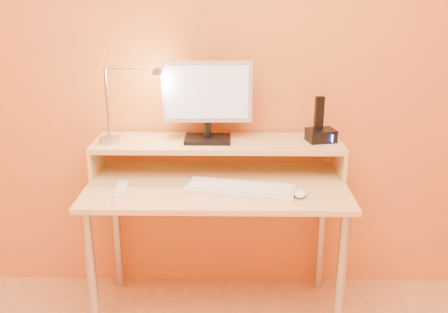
{
  "coord_description": "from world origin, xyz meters",
  "views": [
    {
      "loc": [
        0.07,
        -0.98,
        1.59
      ],
      "look_at": [
        0.03,
        1.13,
        0.87
      ],
      "focal_mm": 40.09,
      "sensor_mm": 36.0,
      "label": 1
    }
  ],
  "objects_px": {
    "lamp_base": "(110,140)",
    "mouse": "(301,193)",
    "phone_dock": "(321,135)",
    "monitor_panel": "(207,92)",
    "keyboard": "(240,190)",
    "remote_control": "(122,189)"
  },
  "relations": [
    {
      "from": "lamp_base",
      "to": "mouse",
      "type": "xyz_separation_m",
      "value": [
        0.88,
        -0.27,
        -0.16
      ]
    },
    {
      "from": "phone_dock",
      "to": "monitor_panel",
      "type": "bearing_deg",
      "value": 165.77
    },
    {
      "from": "keyboard",
      "to": "mouse",
      "type": "bearing_deg",
      "value": 2.1
    },
    {
      "from": "monitor_panel",
      "to": "keyboard",
      "type": "xyz_separation_m",
      "value": [
        0.15,
        -0.27,
        -0.39
      ]
    },
    {
      "from": "monitor_panel",
      "to": "mouse",
      "type": "distance_m",
      "value": 0.65
    },
    {
      "from": "phone_dock",
      "to": "mouse",
      "type": "relative_size",
      "value": 1.38
    },
    {
      "from": "lamp_base",
      "to": "keyboard",
      "type": "relative_size",
      "value": 0.21
    },
    {
      "from": "monitor_panel",
      "to": "lamp_base",
      "type": "height_order",
      "value": "monitor_panel"
    },
    {
      "from": "phone_dock",
      "to": "remote_control",
      "type": "height_order",
      "value": "phone_dock"
    },
    {
      "from": "lamp_base",
      "to": "phone_dock",
      "type": "bearing_deg",
      "value": 1.7
    },
    {
      "from": "phone_dock",
      "to": "mouse",
      "type": "distance_m",
      "value": 0.37
    },
    {
      "from": "keyboard",
      "to": "remote_control",
      "type": "height_order",
      "value": "keyboard"
    },
    {
      "from": "keyboard",
      "to": "remote_control",
      "type": "bearing_deg",
      "value": -169.39
    },
    {
      "from": "phone_dock",
      "to": "mouse",
      "type": "bearing_deg",
      "value": -126.17
    },
    {
      "from": "keyboard",
      "to": "mouse",
      "type": "xyz_separation_m",
      "value": [
        0.26,
        -0.04,
        0.01
      ]
    },
    {
      "from": "phone_dock",
      "to": "mouse",
      "type": "xyz_separation_m",
      "value": [
        -0.13,
        -0.3,
        -0.17
      ]
    },
    {
      "from": "phone_dock",
      "to": "keyboard",
      "type": "xyz_separation_m",
      "value": [
        -0.39,
        -0.26,
        -0.18
      ]
    },
    {
      "from": "lamp_base",
      "to": "phone_dock",
      "type": "height_order",
      "value": "phone_dock"
    },
    {
      "from": "keyboard",
      "to": "lamp_base",
      "type": "bearing_deg",
      "value": 171.48
    },
    {
      "from": "lamp_base",
      "to": "remote_control",
      "type": "height_order",
      "value": "lamp_base"
    },
    {
      "from": "monitor_panel",
      "to": "mouse",
      "type": "bearing_deg",
      "value": -37.82
    },
    {
      "from": "mouse",
      "to": "monitor_panel",
      "type": "bearing_deg",
      "value": 163.04
    }
  ]
}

